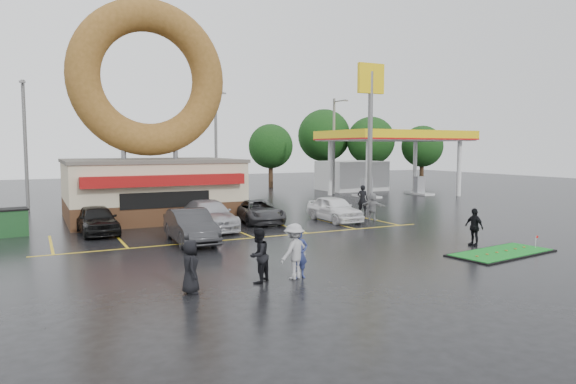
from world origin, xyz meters
name	(u,v)px	position (x,y,z in m)	size (l,w,h in m)	color
ground	(285,250)	(0.00, 0.00, 0.00)	(120.00, 120.00, 0.00)	black
donut_shop	(150,147)	(-3.00, 12.97, 4.46)	(10.20, 8.70, 13.50)	#472B19
gas_station	(375,155)	(20.00, 20.94, 3.70)	(12.30, 13.65, 5.90)	silver
shell_sign	(371,107)	(13.00, 12.00, 7.38)	(2.20, 0.36, 10.60)	slate
streetlight_left	(25,142)	(-10.00, 19.92, 4.78)	(0.40, 2.21, 9.00)	slate
streetlight_mid	(216,143)	(4.00, 20.92, 4.78)	(0.40, 2.21, 9.00)	slate
streetlight_right	(334,144)	(16.00, 21.92, 4.78)	(0.40, 2.21, 9.00)	slate
tree_far_a	(371,141)	(26.00, 30.00, 5.18)	(5.60, 5.60, 8.00)	#332114
tree_far_b	(422,146)	(32.00, 28.00, 4.53)	(4.90, 4.90, 7.00)	#332114
tree_far_c	(324,136)	(22.00, 34.00, 5.84)	(6.30, 6.30, 9.00)	#332114
tree_far_d	(271,146)	(14.00, 32.00, 4.53)	(4.90, 4.90, 7.00)	#332114
car_black	(97,220)	(-6.77, 8.00, 0.74)	(1.76, 4.37, 1.49)	black
car_dgrey	(191,226)	(-3.14, 3.51, 0.78)	(1.64, 4.71, 1.55)	#2A2A2C
car_silver	(209,215)	(-1.15, 6.98, 0.77)	(2.17, 5.33, 1.55)	#ACACB1
car_grey	(258,211)	(2.19, 8.00, 0.67)	(2.21, 4.79, 1.33)	#323234
car_white	(334,209)	(6.53, 6.50, 0.76)	(1.78, 4.43, 1.51)	white
person_blue	(300,254)	(-1.61, -4.44, 0.83)	(0.60, 0.40, 1.66)	navy
person_blackjkt	(258,255)	(-3.12, -4.38, 0.90)	(0.88, 0.68, 1.81)	black
person_hoodie	(294,251)	(-1.83, -4.46, 0.94)	(1.21, 0.70, 1.88)	#9D9D9F
person_bystander	(190,267)	(-5.45, -4.63, 0.82)	(0.80, 0.52, 1.65)	black
person_cameraman	(474,227)	(8.12, -2.88, 0.85)	(1.00, 0.42, 1.70)	black
person_walker_near	(373,206)	(8.87, 5.88, 0.84)	(1.55, 0.49, 1.67)	gray
person_walker_far	(363,199)	(9.97, 8.52, 0.97)	(0.71, 0.46, 1.94)	black
dumpster	(7,223)	(-10.87, 9.36, 0.65)	(1.80, 1.20, 1.30)	#1B4721
putting_green	(501,253)	(7.80, -4.71, 0.04)	(5.11, 2.74, 0.61)	black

